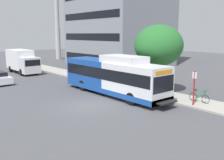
{
  "coord_description": "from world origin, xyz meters",
  "views": [
    {
      "loc": [
        -10.88,
        -15.74,
        5.48
      ],
      "look_at": [
        2.9,
        0.59,
        1.6
      ],
      "focal_mm": 40.9,
      "sensor_mm": 36.0,
      "label": 1
    }
  ],
  "objects_px": {
    "bicycle_parked": "(199,97)",
    "box_truck_background": "(22,61)",
    "transit_bus": "(113,76)",
    "street_tree_near_stop": "(159,45)",
    "bus_stop_sign_pole": "(194,86)"
  },
  "relations": [
    {
      "from": "street_tree_near_stop",
      "to": "transit_bus",
      "type": "bearing_deg",
      "value": 153.71
    },
    {
      "from": "bus_stop_sign_pole",
      "to": "transit_bus",
      "type": "bearing_deg",
      "value": 106.83
    },
    {
      "from": "transit_bus",
      "to": "bicycle_parked",
      "type": "xyz_separation_m",
      "value": [
        3.22,
        -6.73,
        -1.14
      ]
    },
    {
      "from": "box_truck_background",
      "to": "bus_stop_sign_pole",
      "type": "bearing_deg",
      "value": -82.33
    },
    {
      "from": "bus_stop_sign_pole",
      "to": "box_truck_background",
      "type": "distance_m",
      "value": 25.36
    },
    {
      "from": "bicycle_parked",
      "to": "box_truck_background",
      "type": "distance_m",
      "value": 25.39
    },
    {
      "from": "bus_stop_sign_pole",
      "to": "box_truck_background",
      "type": "height_order",
      "value": "box_truck_background"
    },
    {
      "from": "box_truck_background",
      "to": "bicycle_parked",
      "type": "bearing_deg",
      "value": -79.74
    },
    {
      "from": "transit_bus",
      "to": "bicycle_parked",
      "type": "distance_m",
      "value": 7.55
    },
    {
      "from": "bus_stop_sign_pole",
      "to": "bicycle_parked",
      "type": "height_order",
      "value": "bus_stop_sign_pole"
    },
    {
      "from": "bus_stop_sign_pole",
      "to": "box_truck_background",
      "type": "bearing_deg",
      "value": 97.67
    },
    {
      "from": "bicycle_parked",
      "to": "street_tree_near_stop",
      "type": "xyz_separation_m",
      "value": [
        0.66,
        4.82,
        3.86
      ]
    },
    {
      "from": "bicycle_parked",
      "to": "street_tree_near_stop",
      "type": "bearing_deg",
      "value": 82.21
    },
    {
      "from": "transit_bus",
      "to": "bicycle_parked",
      "type": "height_order",
      "value": "transit_bus"
    },
    {
      "from": "box_truck_background",
      "to": "street_tree_near_stop",
      "type": "bearing_deg",
      "value": -75.58
    }
  ]
}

